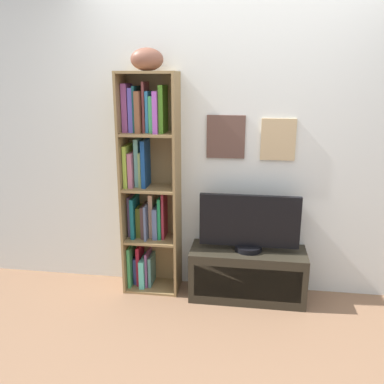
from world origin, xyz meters
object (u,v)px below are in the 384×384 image
(tv_stand, at_px, (247,274))
(television, at_px, (249,224))
(football, at_px, (147,59))
(bookshelf, at_px, (147,184))

(tv_stand, xyz_separation_m, television, (0.00, 0.00, 0.44))
(football, height_order, television, football)
(bookshelf, distance_m, football, 0.98)
(tv_stand, bearing_deg, bookshelf, 175.01)
(television, bearing_deg, tv_stand, -90.00)
(football, xyz_separation_m, television, (0.81, -0.04, -1.26))
(television, bearing_deg, football, 177.19)
(bookshelf, relative_size, television, 2.29)
(football, bearing_deg, tv_stand, -2.89)
(tv_stand, bearing_deg, football, 177.11)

